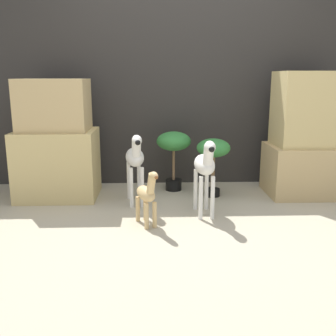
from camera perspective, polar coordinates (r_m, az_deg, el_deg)
The scene contains 9 objects.
ground_plane at distance 3.29m, azimuth 3.32°, elevation -8.43°, with size 14.00×14.00×0.00m, color #B2A88E.
wall_back at distance 4.46m, azimuth 1.79°, elevation 11.78°, with size 6.40×0.08×2.20m.
rock_pillar_left at distance 4.09m, azimuth -15.88°, elevation 3.32°, with size 0.78×0.60×1.19m.
rock_pillar_right at distance 4.27m, azimuth 19.61°, elevation 3.96°, with size 0.78×0.60×1.26m.
zebra_right at distance 3.42m, azimuth 5.40°, elevation 0.27°, with size 0.20×0.50×0.70m.
zebra_left at distance 3.73m, azimuth -4.79°, elevation 1.40°, with size 0.23×0.51×0.70m.
giraffe_figurine at distance 3.22m, azimuth -3.08°, elevation -3.91°, with size 0.22×0.37×0.49m.
potted_palm_front at distance 3.99m, azimuth 6.60°, elevation 2.33°, with size 0.34×0.34×0.60m.
potted_palm_back at distance 4.18m, azimuth 0.83°, elevation 3.15°, with size 0.37×0.37×0.64m.
Camera 1 is at (-0.30, -3.04, 1.21)m, focal length 42.00 mm.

